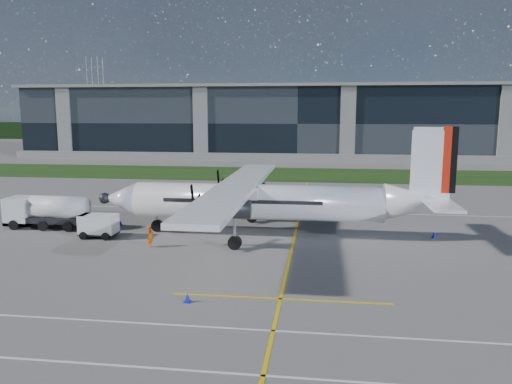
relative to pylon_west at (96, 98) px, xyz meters
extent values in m
plane|color=#64625F|center=(80.00, -110.00, -15.00)|extent=(400.00, 400.00, 0.00)
cube|color=#14360E|center=(80.00, -102.00, -14.98)|extent=(400.00, 18.00, 0.04)
cube|color=black|center=(80.00, -70.00, -7.50)|extent=(120.00, 20.00, 15.00)
cube|color=black|center=(80.00, -10.00, -12.00)|extent=(400.00, 6.00, 6.00)
cube|color=yellow|center=(83.00, -140.00, -14.99)|extent=(0.20, 70.00, 0.01)
cube|color=white|center=(80.00, -164.00, -14.99)|extent=(90.00, 0.15, 0.01)
imported|color=#F25907|center=(72.49, -146.82, -14.07)|extent=(0.66, 0.84, 1.87)
cone|color=#0B0FBD|center=(67.45, -140.41, -14.75)|extent=(0.36, 0.36, 0.50)
cone|color=#0B0FBD|center=(78.84, -126.78, -14.75)|extent=(0.36, 0.36, 0.50)
cone|color=#0B0FBD|center=(78.12, -157.09, -14.75)|extent=(0.36, 0.36, 0.50)
cone|color=#0B0FBD|center=(67.31, -142.87, -14.75)|extent=(0.36, 0.36, 0.50)
cone|color=#0B0FBD|center=(94.10, -141.29, -14.75)|extent=(0.36, 0.36, 0.50)
camera|label=1|loc=(85.08, -181.66, -4.94)|focal=35.00mm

